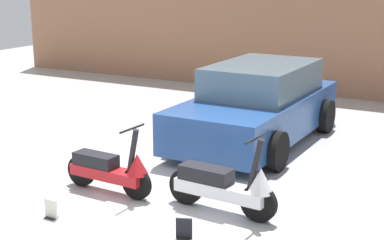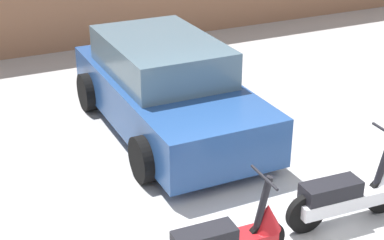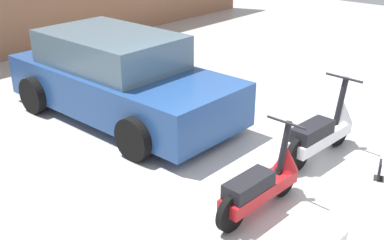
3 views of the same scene
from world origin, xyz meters
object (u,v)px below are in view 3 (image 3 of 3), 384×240
(scooter_front_right, at_px, (323,131))
(scooter_front_left, at_px, (263,182))
(placard_near_right_scooter, at_px, (379,171))
(car_rear_left, at_px, (120,78))

(scooter_front_right, bearing_deg, scooter_front_left, -171.99)
(scooter_front_right, height_order, placard_near_right_scooter, scooter_front_right)
(car_rear_left, bearing_deg, scooter_front_left, -12.41)
(car_rear_left, distance_m, placard_near_right_scooter, 4.43)
(scooter_front_left, relative_size, placard_near_right_scooter, 5.79)
(scooter_front_left, distance_m, placard_near_right_scooter, 1.86)
(scooter_front_right, relative_size, car_rear_left, 0.37)
(scooter_front_right, xyz_separation_m, car_rear_left, (-0.96, 3.39, 0.30))
(scooter_front_right, distance_m, placard_near_right_scooter, 0.97)
(car_rear_left, xyz_separation_m, placard_near_right_scooter, (0.85, -4.31, -0.59))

